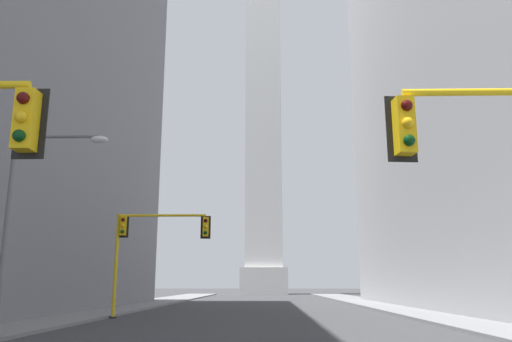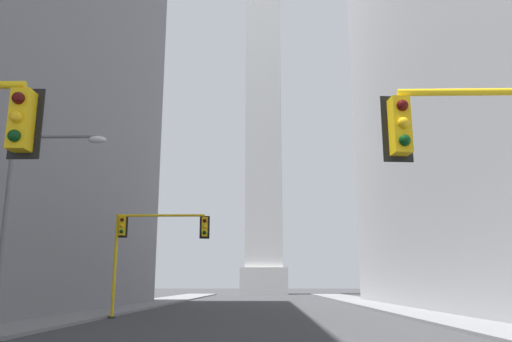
% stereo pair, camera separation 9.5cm
% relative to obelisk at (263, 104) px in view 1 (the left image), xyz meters
% --- Properties ---
extents(sidewalk_left, '(5.00, 112.97, 0.15)m').
position_rel_obelisk_xyz_m(sidewalk_left, '(-10.80, -60.25, -36.75)').
color(sidewalk_left, slate).
rests_on(sidewalk_left, ground_plane).
extents(sidewalk_right, '(5.00, 112.97, 0.15)m').
position_rel_obelisk_xyz_m(sidewalk_right, '(10.80, -60.25, -36.75)').
color(sidewalk_right, slate).
rests_on(sidewalk_right, ground_plane).
extents(obelisk, '(8.59, 8.59, 76.05)m').
position_rel_obelisk_xyz_m(obelisk, '(0.00, 0.00, 0.00)').
color(obelisk, silver).
rests_on(obelisk, ground_plane).
extents(traffic_light_mid_left, '(5.54, 0.53, 5.85)m').
position_rel_obelisk_xyz_m(traffic_light_mid_left, '(-6.22, -65.54, -32.34)').
color(traffic_light_mid_left, yellow).
rests_on(traffic_light_mid_left, ground_plane).
extents(street_lamp, '(3.40, 0.36, 7.15)m').
position_rel_obelisk_xyz_m(street_lamp, '(-7.74, -77.30, -32.31)').
color(street_lamp, slate).
rests_on(street_lamp, ground_plane).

